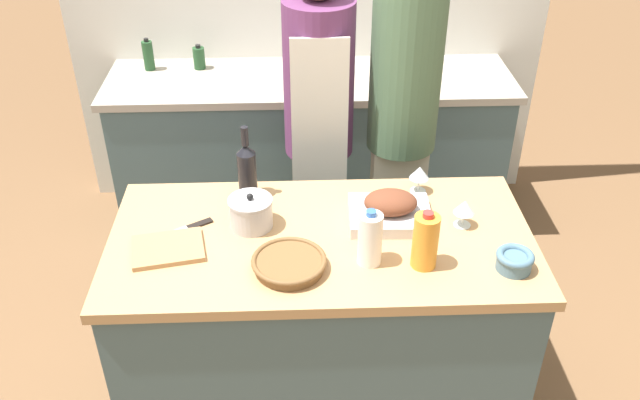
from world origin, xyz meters
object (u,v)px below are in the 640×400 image
Objects in this scene: knife_chef at (182,230)px; condiment_bottle_tall at (423,73)px; milk_jug at (370,239)px; roasting_pan at (390,210)px; condiment_bottle_extra at (199,58)px; cutting_board at (168,249)px; wine_glass_left at (465,208)px; wine_glass_right at (419,174)px; juice_jug at (425,241)px; condiment_bottle_short at (148,55)px; stock_pot at (251,213)px; mixing_bowl at (515,260)px; person_cook_guest at (403,115)px; person_cook_aproned at (319,123)px; wine_bottle_green at (247,169)px; wicker_basket at (289,263)px.

knife_chef is 1.55× the size of condiment_bottle_tall.
roasting_pan is at bearing 67.17° from milk_jug.
roasting_pan is 1.75m from condiment_bottle_extra.
condiment_bottle_extra is at bearing 92.48° from cutting_board.
knife_chef is at bearing -129.92° from condiment_bottle_tall.
wine_glass_left is (0.26, -0.04, 0.03)m from roasting_pan.
cutting_board is at bearing -159.67° from wine_glass_right.
roasting_pan is 0.75m from knife_chef.
juice_jug is 1.20× the size of condiment_bottle_short.
milk_jug is 1.96× the size of wine_glass_left.
stock_pot is at bearing 150.98° from milk_jug.
wine_glass_right is at bearing 116.32° from mixing_bowl.
condiment_bottle_tall is at bearing 51.56° from cutting_board.
cutting_board is at bearing -136.83° from person_cook_guest.
person_cook_guest is at bearing -5.52° from person_cook_aproned.
wine_glass_left is 1.30m from condiment_bottle_tall.
condiment_bottle_tall is 1.09× the size of condiment_bottle_extra.
cutting_board is at bearing -78.32° from condiment_bottle_short.
knife_chef is (-0.23, -0.24, -0.11)m from wine_bottle_green.
cutting_board is 1.54× the size of condiment_bottle_short.
wine_bottle_green is 0.16× the size of person_cook_guest.
wine_bottle_green is (0.26, 0.35, 0.11)m from cutting_board.
person_cook_aproned is at bearing 123.33° from wine_glass_left.
wine_glass_right is at bearing 118.14° from wine_glass_left.
wine_bottle_green is 1.37m from condiment_bottle_extra.
juice_jug is 1.02× the size of milk_jug.
juice_jug reaches higher than wine_glass_left.
wicker_basket is 1.18× the size of juice_jug.
person_cook_aproned is (0.27, 0.72, -0.02)m from stock_pot.
condiment_bottle_short is (-1.46, 0.26, 0.01)m from condiment_bottle_tall.
milk_jug is at bearing -17.11° from knife_chef.
person_cook_guest is (1.27, -0.85, 0.04)m from condiment_bottle_short.
wine_glass_right is (0.24, 0.43, -0.02)m from milk_jug.
wine_bottle_green is 0.17× the size of person_cook_aproned.
condiment_bottle_tall is at bearing 65.35° from wicker_basket.
wicker_basket is at bearing -137.83° from wine_glass_right.
condiment_bottle_short reaches higher than mixing_bowl.
wine_bottle_green is at bearing 159.24° from roasting_pan.
condiment_bottle_tall is (0.25, 1.52, -0.06)m from juice_jug.
juice_jug is at bearing 173.45° from mixing_bowl.
juice_jug reaches higher than milk_jug.
roasting_pan reaches higher than wicker_basket.
stock_pot is 1.44× the size of wine_glass_right.
mixing_bowl is (0.74, -0.03, 0.01)m from wicker_basket.
roasting_pan is at bearing -60.63° from condiment_bottle_extra.
milk_jug is 0.49m from wine_glass_right.
cutting_board is (-0.42, 0.12, -0.02)m from wicker_basket.
cutting_board is at bearing -169.24° from roasting_pan.
person_cook_aproned reaches higher than condiment_bottle_short.
condiment_bottle_short is (-1.51, 1.81, 0.02)m from mixing_bowl.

